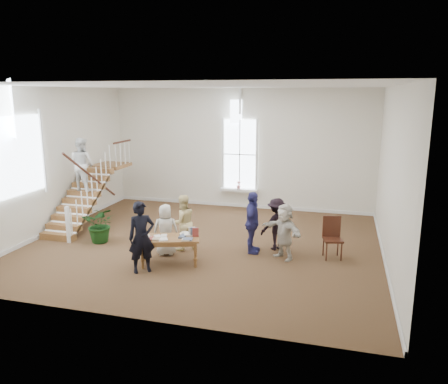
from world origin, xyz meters
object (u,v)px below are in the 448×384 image
(person_yellow, at_px, (183,222))
(woman_cluster_b, at_px, (277,224))
(police_officer, at_px, (142,237))
(woman_cluster_c, at_px, (284,231))
(floor_plant, at_px, (101,224))
(side_chair, at_px, (332,235))
(elderly_woman, at_px, (166,230))
(woman_cluster_a, at_px, (252,223))
(library_table, at_px, (169,240))

(person_yellow, distance_m, woman_cluster_b, 2.62)
(police_officer, relative_size, person_yellow, 1.13)
(person_yellow, height_order, woman_cluster_c, person_yellow)
(person_yellow, relative_size, woman_cluster_c, 1.05)
(floor_plant, distance_m, side_chair, 6.62)
(elderly_woman, height_order, person_yellow, person_yellow)
(woman_cluster_a, distance_m, side_chair, 2.15)
(library_table, bearing_deg, side_chair, 3.34)
(woman_cluster_a, xyz_separation_m, woman_cluster_b, (0.60, 0.45, -0.12))
(police_officer, bearing_deg, elderly_woman, 47.86)
(person_yellow, xyz_separation_m, side_chair, (4.05, 0.50, -0.16))
(library_table, bearing_deg, elderly_woman, 101.26)
(person_yellow, bearing_deg, woman_cluster_b, 154.50)
(library_table, height_order, woman_cluster_b, woman_cluster_b)
(library_table, bearing_deg, floor_plant, 139.47)
(woman_cluster_c, relative_size, side_chair, 1.34)
(side_chair, bearing_deg, library_table, -172.88)
(library_table, distance_m, woman_cluster_c, 3.01)
(police_officer, bearing_deg, person_yellow, 39.56)
(library_table, xyz_separation_m, woman_cluster_b, (2.48, 1.81, 0.10))
(police_officer, distance_m, side_chair, 4.99)
(police_officer, relative_size, woman_cluster_b, 1.20)
(woman_cluster_b, bearing_deg, library_table, -4.09)
(library_table, relative_size, woman_cluster_c, 1.13)
(woman_cluster_a, xyz_separation_m, woman_cluster_c, (0.90, -0.20, -0.11))
(person_yellow, bearing_deg, elderly_woman, 17.92)
(police_officer, bearing_deg, floor_plant, 104.15)
(woman_cluster_c, xyz_separation_m, side_chair, (1.22, 0.44, -0.12))
(woman_cluster_a, bearing_deg, person_yellow, 95.43)
(police_officer, relative_size, floor_plant, 1.63)
(woman_cluster_c, distance_m, side_chair, 1.31)
(elderly_woman, relative_size, floor_plant, 1.29)
(library_table, xyz_separation_m, person_yellow, (-0.05, 1.11, 0.15))
(elderly_woman, relative_size, woman_cluster_a, 0.82)
(library_table, bearing_deg, woman_cluster_b, 17.69)
(person_yellow, bearing_deg, side_chair, 145.87)
(woman_cluster_b, bearing_deg, floor_plant, -31.72)
(library_table, height_order, police_officer, police_officer)
(person_yellow, relative_size, floor_plant, 1.44)
(woman_cluster_c, bearing_deg, floor_plant, -140.39)
(police_officer, distance_m, elderly_woman, 1.27)
(woman_cluster_b, xyz_separation_m, side_chair, (1.52, -0.21, -0.11))
(woman_cluster_a, distance_m, floor_plant, 4.49)
(police_officer, height_order, floor_plant, police_officer)
(police_officer, height_order, side_chair, police_officer)
(police_officer, height_order, woman_cluster_b, police_officer)
(police_officer, distance_m, floor_plant, 2.75)
(elderly_woman, relative_size, woman_cluster_b, 0.95)
(person_yellow, distance_m, woman_cluster_a, 1.94)
(police_officer, distance_m, person_yellow, 1.80)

